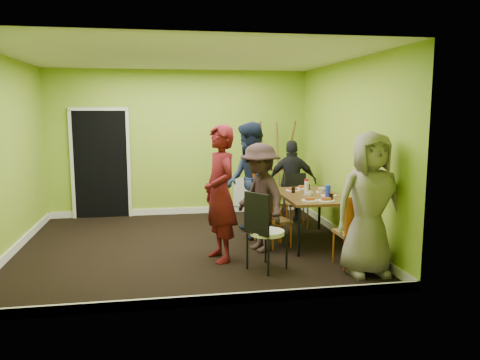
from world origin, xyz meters
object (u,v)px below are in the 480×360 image
at_px(chair_front_end, 354,227).
at_px(person_front_end, 370,204).
at_px(blue_bottle, 328,191).
at_px(person_back_end, 292,182).
at_px(person_left_near, 260,198).
at_px(chair_back_end, 295,189).
at_px(orange_bottle, 307,190).
at_px(thermos, 307,188).
at_px(person_standing, 220,194).
at_px(chair_left_far, 264,201).
at_px(chair_left_near, 273,216).
at_px(person_left_far, 250,180).
at_px(dining_table, 311,198).
at_px(chair_bentwood, 263,227).
at_px(easel, 276,168).

xyz_separation_m(chair_front_end, person_front_end, (0.08, -0.25, 0.36)).
xyz_separation_m(blue_bottle, person_back_end, (-0.12, 1.52, -0.09)).
relative_size(person_left_near, person_back_end, 1.05).
distance_m(chair_back_end, chair_front_end, 2.38).
height_order(orange_bottle, person_left_near, person_left_near).
bearing_deg(thermos, orange_bottle, 71.54).
xyz_separation_m(chair_back_end, person_standing, (-1.58, -1.77, 0.27)).
distance_m(orange_bottle, person_back_end, 1.03).
bearing_deg(blue_bottle, chair_front_end, -89.98).
bearing_deg(chair_left_far, blue_bottle, 77.82).
bearing_deg(thermos, chair_front_end, -78.63).
distance_m(chair_left_near, person_left_far, 0.82).
height_order(dining_table, person_back_end, person_back_end).
relative_size(chair_bentwood, person_front_end, 0.57).
height_order(chair_left_far, thermos, chair_left_far).
xyz_separation_m(chair_left_near, orange_bottle, (0.65, 0.43, 0.30)).
xyz_separation_m(chair_bentwood, easel, (0.98, 3.28, 0.34)).
xyz_separation_m(chair_left_near, person_back_end, (0.70, 1.46, 0.27)).
height_order(blue_bottle, orange_bottle, blue_bottle).
bearing_deg(chair_front_end, chair_bentwood, 172.39).
distance_m(chair_left_near, blue_bottle, 0.90).
bearing_deg(chair_back_end, person_back_end, -77.80).
height_order(chair_front_end, thermos, thermos).
relative_size(chair_bentwood, person_standing, 0.55).
xyz_separation_m(thermos, person_left_near, (-0.80, -0.30, -0.07)).
distance_m(chair_front_end, person_front_end, 0.44).
distance_m(blue_bottle, person_standing, 1.72).
bearing_deg(chair_back_end, orange_bottle, 88.54).
distance_m(chair_back_end, blue_bottle, 1.39).
bearing_deg(blue_bottle, orange_bottle, 109.10).
distance_m(person_left_near, person_back_end, 1.82).
xyz_separation_m(chair_front_end, blue_bottle, (-0.00, 1.00, 0.30)).
bearing_deg(person_back_end, chair_back_end, 108.82).
bearing_deg(chair_front_end, chair_left_near, 124.31).
bearing_deg(chair_front_end, person_left_near, 134.34).
bearing_deg(chair_left_near, thermos, 93.68).
relative_size(person_standing, person_back_end, 1.23).
relative_size(dining_table, person_standing, 0.81).
height_order(person_left_near, person_front_end, person_front_end).
bearing_deg(thermos, person_back_end, 84.00).
xyz_separation_m(chair_bentwood, person_front_end, (1.27, -0.34, 0.33)).
height_order(chair_left_far, person_left_near, person_left_near).
bearing_deg(chair_front_end, chair_left_far, 114.66).
bearing_deg(person_standing, orange_bottle, 105.48).
bearing_deg(person_back_end, person_standing, 60.83).
bearing_deg(person_left_near, orange_bottle, 100.56).
bearing_deg(person_back_end, thermos, 94.00).
xyz_separation_m(chair_left_far, chair_left_near, (0.03, -0.53, -0.12)).
relative_size(person_standing, person_left_near, 1.17).
xyz_separation_m(blue_bottle, person_left_near, (-1.05, -0.05, -0.05)).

